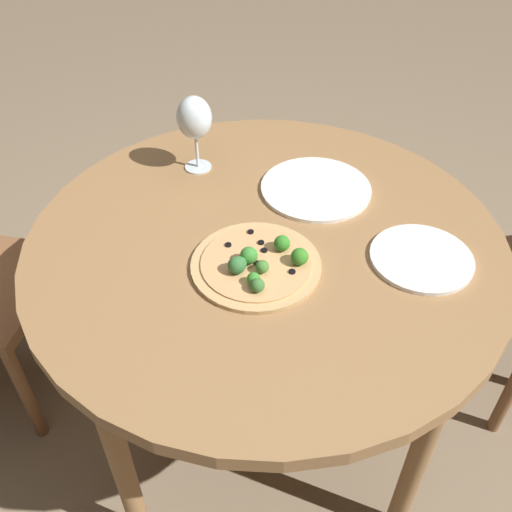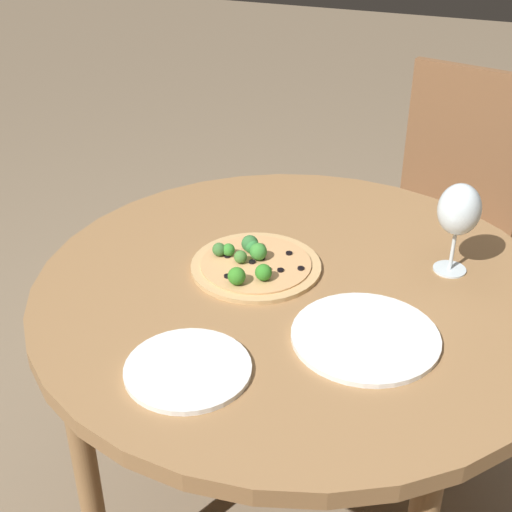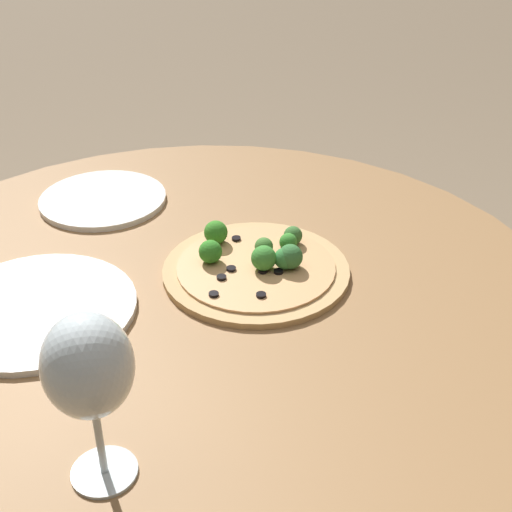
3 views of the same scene
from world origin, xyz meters
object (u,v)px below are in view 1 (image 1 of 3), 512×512
object	(u,v)px
pizza	(257,264)
plate_far	(421,258)
plate_near	(316,188)
wine_glass	(194,119)

from	to	relation	value
pizza	plate_far	world-z (taller)	pizza
plate_near	plate_far	xyz separation A→B (m)	(-0.19, 0.26, 0.00)
wine_glass	plate_near	bearing A→B (deg)	158.98
plate_near	plate_far	size ratio (longest dim) A/B	1.24
plate_near	plate_far	bearing A→B (deg)	126.46
plate_far	plate_near	bearing A→B (deg)	-53.54
pizza	plate_near	distance (m)	0.32
wine_glass	pizza	bearing A→B (deg)	109.54
plate_far	wine_glass	bearing A→B (deg)	-37.63
wine_glass	plate_far	distance (m)	0.63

